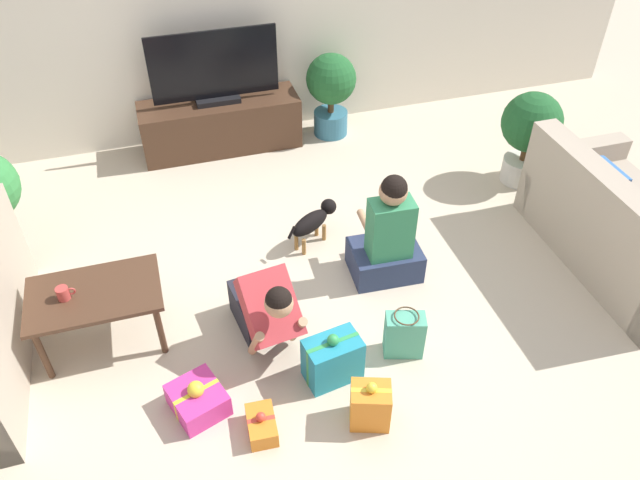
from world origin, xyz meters
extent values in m
plane|color=beige|center=(0.00, 0.00, 0.00)|extent=(16.00, 16.00, 0.00)
cube|color=silver|center=(0.00, 2.63, 1.30)|extent=(8.40, 0.06, 2.60)
cube|color=tan|center=(2.45, -0.23, 0.21)|extent=(0.90, 1.70, 0.42)
cube|color=tan|center=(2.10, -0.23, 0.63)|extent=(0.20, 1.70, 0.42)
cube|color=tan|center=(2.45, 0.54, 0.30)|extent=(0.90, 0.16, 0.60)
cube|color=#3366AD|center=(2.30, 0.03, 0.58)|extent=(0.18, 0.34, 0.32)
cube|color=#472D1E|center=(-1.49, 0.05, 0.45)|extent=(0.86, 0.54, 0.03)
cylinder|color=#472D1E|center=(-1.86, -0.16, 0.22)|extent=(0.04, 0.04, 0.44)
cylinder|color=#472D1E|center=(-1.13, -0.16, 0.22)|extent=(0.04, 0.04, 0.44)
cylinder|color=#472D1E|center=(-1.86, 0.26, 0.22)|extent=(0.04, 0.04, 0.44)
cylinder|color=#472D1E|center=(-1.13, 0.26, 0.22)|extent=(0.04, 0.04, 0.44)
cube|color=#472D1E|center=(-0.29, 2.33, 0.25)|extent=(1.53, 0.47, 0.50)
cube|color=black|center=(-0.29, 2.33, 0.53)|extent=(0.42, 0.20, 0.05)
cube|color=black|center=(-0.29, 2.33, 0.87)|extent=(1.19, 0.03, 0.64)
cylinder|color=#336B84|center=(0.82, 2.28, 0.12)|extent=(0.34, 0.34, 0.25)
cylinder|color=brown|center=(0.82, 2.28, 0.32)|extent=(0.06, 0.06, 0.15)
sphere|color=#1E5628|center=(0.82, 2.28, 0.60)|extent=(0.49, 0.49, 0.49)
cylinder|color=#4C4C51|center=(-2.25, 1.28, 0.11)|extent=(0.29, 0.29, 0.21)
cylinder|color=beige|center=(2.25, 0.97, 0.11)|extent=(0.34, 0.34, 0.22)
cylinder|color=brown|center=(2.25, 0.97, 0.30)|extent=(0.06, 0.06, 0.16)
sphere|color=#1E5628|center=(2.25, 0.97, 0.61)|extent=(0.53, 0.53, 0.53)
cube|color=#23232D|center=(-0.46, -0.09, 0.14)|extent=(0.35, 0.48, 0.28)
cube|color=#AD3338|center=(-0.42, -0.37, 0.43)|extent=(0.38, 0.53, 0.46)
sphere|color=tan|center=(-0.39, -0.55, 0.64)|extent=(0.18, 0.18, 0.18)
sphere|color=black|center=(-0.39, -0.55, 0.67)|extent=(0.16, 0.16, 0.16)
cylinder|color=tan|center=(-0.55, -0.49, 0.25)|extent=(0.10, 0.27, 0.40)
cylinder|color=tan|center=(-0.26, -0.45, 0.25)|extent=(0.10, 0.27, 0.40)
cube|color=#283351|center=(0.59, 0.16, 0.12)|extent=(0.54, 0.43, 0.24)
cube|color=#338456|center=(0.59, 0.10, 0.48)|extent=(0.33, 0.22, 0.47)
sphere|color=tan|center=(0.59, 0.11, 0.80)|extent=(0.20, 0.20, 0.20)
sphere|color=black|center=(0.59, 0.10, 0.84)|extent=(0.19, 0.19, 0.19)
cylinder|color=tan|center=(0.73, 0.29, 0.41)|extent=(0.07, 0.26, 0.06)
cylinder|color=tan|center=(0.47, 0.31, 0.41)|extent=(0.07, 0.26, 0.06)
ellipsoid|color=black|center=(0.14, 0.63, 0.22)|extent=(0.40, 0.31, 0.15)
sphere|color=black|center=(0.32, 0.75, 0.26)|extent=(0.13, 0.13, 0.13)
sphere|color=olive|center=(0.37, 0.78, 0.25)|extent=(0.06, 0.06, 0.06)
cylinder|color=black|center=(-0.05, 0.52, 0.25)|extent=(0.09, 0.06, 0.10)
cylinder|color=olive|center=(0.26, 0.66, 0.07)|extent=(0.03, 0.03, 0.15)
cylinder|color=olive|center=(0.22, 0.73, 0.07)|extent=(0.03, 0.03, 0.15)
cylinder|color=olive|center=(0.05, 0.53, 0.07)|extent=(0.03, 0.03, 0.15)
cylinder|color=olive|center=(0.01, 0.61, 0.07)|extent=(0.03, 0.03, 0.15)
cube|color=teal|center=(-0.09, -0.69, 0.16)|extent=(0.39, 0.27, 0.33)
cube|color=#2D934C|center=(-0.09, -0.69, 0.16)|extent=(0.36, 0.09, 0.33)
sphere|color=#2D934C|center=(-0.09, -0.69, 0.35)|extent=(0.08, 0.08, 0.08)
cube|color=orange|center=(0.02, -1.07, 0.15)|extent=(0.29, 0.26, 0.30)
cube|color=yellow|center=(0.02, -1.07, 0.15)|extent=(0.24, 0.11, 0.30)
sphere|color=yellow|center=(0.02, -1.07, 0.32)|extent=(0.07, 0.07, 0.07)
cube|color=#CC3389|center=(-0.97, -0.68, 0.08)|extent=(0.39, 0.41, 0.17)
cube|color=yellow|center=(-0.97, -0.68, 0.08)|extent=(0.30, 0.13, 0.17)
sphere|color=yellow|center=(-0.97, -0.68, 0.19)|extent=(0.11, 0.11, 0.11)
cube|color=orange|center=(-0.63, -0.96, 0.06)|extent=(0.18, 0.28, 0.12)
cube|color=red|center=(-0.63, -0.96, 0.06)|extent=(0.17, 0.04, 0.12)
sphere|color=red|center=(-0.63, -0.96, 0.15)|extent=(0.06, 0.06, 0.06)
cube|color=#4CA384|center=(0.43, -0.63, 0.17)|extent=(0.29, 0.21, 0.33)
torus|color=#4C3823|center=(0.43, -0.63, 0.35)|extent=(0.21, 0.21, 0.01)
cylinder|color=#B23D38|center=(-1.67, 0.05, 0.51)|extent=(0.08, 0.08, 0.09)
torus|color=#B23D38|center=(-1.62, 0.05, 0.52)|extent=(0.06, 0.01, 0.06)
camera|label=1|loc=(-0.90, -3.11, 3.34)|focal=35.00mm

